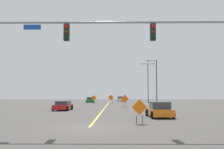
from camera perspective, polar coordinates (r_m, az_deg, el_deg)
The scene contains 13 objects.
ground at distance 16.41m, azimuth -4.97°, elevation -11.43°, with size 204.84×204.84×0.00m, color #4C4947.
road_centre_stripe at distance 73.15m, azimuth -0.57°, elevation -6.02°, with size 0.16×113.80×0.01m.
traffic_signal_assembly at distance 16.69m, azimuth 8.04°, elevation 7.37°, with size 16.45×0.44×6.95m.
street_lamp_mid_left at distance 51.65m, azimuth 9.57°, elevation -1.24°, with size 1.95×0.24×8.82m.
street_lamp_near_left at distance 64.02m, azimuth 7.87°, elevation -1.19°, with size 3.27×0.24×9.69m.
construction_sign_right_lane at distance 18.58m, azimuth 5.99°, elevation -7.37°, with size 1.11×0.21×1.69m.
construction_sign_median_near at distance 41.62m, azimuth 2.78°, elevation -5.46°, with size 1.33×0.25×2.03m.
construction_sign_left_lane at distance 57.66m, azimuth -0.24°, elevation -5.16°, with size 1.31×0.05×2.05m.
construction_sign_right_shoulder at distance 61.18m, azimuth -4.00°, elevation -5.19°, with size 1.35×0.20×1.95m.
car_red_near at distance 34.68m, azimuth -10.65°, elevation -6.71°, with size 2.11×4.26×1.21m.
car_orange_far at distance 23.84m, azimuth 10.33°, elevation -7.69°, with size 2.12×4.18×1.38m.
car_white_distant at distance 80.69m, azimuth 1.78°, elevation -5.38°, with size 1.96×4.31×1.52m.
car_green_mid at distance 68.55m, azimuth -4.77°, elevation -5.57°, with size 2.26×4.30×1.39m.
Camera 1 is at (1.58, -16.21, 1.99)m, focal length 41.87 mm.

